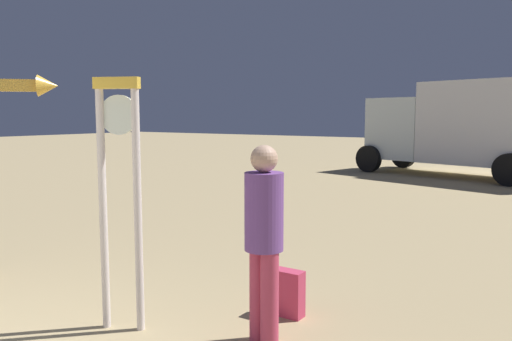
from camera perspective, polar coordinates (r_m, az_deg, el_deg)
standing_clock at (r=4.57m, az=-15.27°, el=-1.22°), size 0.41×0.24×2.25m
person_near_clock at (r=4.16m, az=0.92°, el=-7.35°), size 0.32×0.32×1.69m
backpack at (r=4.97m, az=3.68°, el=-13.80°), size 0.31×0.19×0.45m
box_truck_near at (r=16.75m, az=23.69°, el=4.72°), size 6.98×3.88×2.95m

